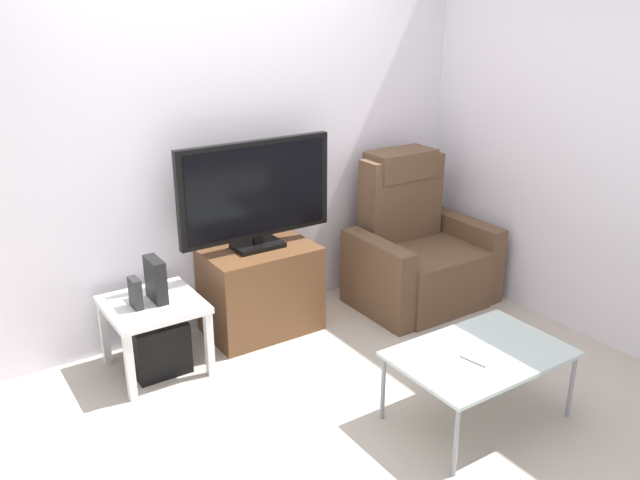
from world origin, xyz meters
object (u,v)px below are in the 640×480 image
at_px(game_console, 156,280).
at_px(coffee_table, 480,356).
at_px(television, 256,193).
at_px(side_table, 154,313).
at_px(subwoofer_box, 157,345).
at_px(cell_phone, 476,359).
at_px(tv_stand, 261,290).
at_px(book_upright, 135,293).
at_px(recliner_armchair, 417,251).

xyz_separation_m(game_console, coffee_table, (1.20, -1.42, -0.20)).
bearing_deg(television, side_table, -172.05).
height_order(television, subwoofer_box, television).
bearing_deg(game_console, cell_phone, -52.40).
relative_size(coffee_table, cell_phone, 6.00).
xyz_separation_m(subwoofer_box, game_console, (0.04, 0.01, 0.41)).
xyz_separation_m(television, cell_phone, (0.40, -1.56, -0.56)).
height_order(tv_stand, cell_phone, tv_stand).
bearing_deg(tv_stand, book_upright, -172.89).
xyz_separation_m(side_table, book_upright, (-0.10, -0.02, 0.16)).
bearing_deg(game_console, tv_stand, 6.09).
bearing_deg(coffee_table, game_console, 130.21).
bearing_deg(cell_phone, coffee_table, 17.20).
xyz_separation_m(side_table, cell_phone, (1.16, -1.46, 0.03)).
xyz_separation_m(television, book_upright, (-0.86, -0.13, -0.43)).
distance_m(book_upright, game_console, 0.14).
distance_m(recliner_armchair, game_console, 1.93).
height_order(television, coffee_table, television).
distance_m(book_upright, cell_phone, 1.92).
height_order(game_console, coffee_table, game_console).
height_order(book_upright, cell_phone, book_upright).
bearing_deg(recliner_armchair, book_upright, 169.61).
height_order(tv_stand, recliner_armchair, recliner_armchair).
height_order(tv_stand, side_table, tv_stand).
bearing_deg(book_upright, recliner_armchair, -2.27).
bearing_deg(cell_phone, recliner_armchair, 48.70).
bearing_deg(subwoofer_box, game_console, 15.95).
xyz_separation_m(side_table, game_console, (0.04, 0.01, 0.20)).
bearing_deg(cell_phone, tv_stand, 93.56).
xyz_separation_m(side_table, coffee_table, (1.24, -1.41, -0.00)).
bearing_deg(game_console, book_upright, -167.47).
relative_size(side_table, game_console, 2.07).
relative_size(tv_stand, game_console, 2.78).
height_order(tv_stand, book_upright, book_upright).
bearing_deg(recliner_armchair, tv_stand, 162.86).
distance_m(tv_stand, television, 0.67).
relative_size(game_console, coffee_table, 0.29).
distance_m(tv_stand, game_console, 0.78).
height_order(subwoofer_box, game_console, game_console).
bearing_deg(television, game_console, -172.45).
height_order(recliner_armchair, coffee_table, recliner_armchair).
bearing_deg(subwoofer_box, coffee_table, -48.77).
distance_m(recliner_armchair, book_upright, 2.06).
bearing_deg(subwoofer_box, television, 7.95).
relative_size(subwoofer_box, book_upright, 1.79).
distance_m(book_upright, coffee_table, 1.94).
bearing_deg(side_table, cell_phone, -51.36).
xyz_separation_m(tv_stand, television, (-0.00, 0.02, 0.67)).
height_order(subwoofer_box, cell_phone, cell_phone).
bearing_deg(recliner_armchair, television, 161.98).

